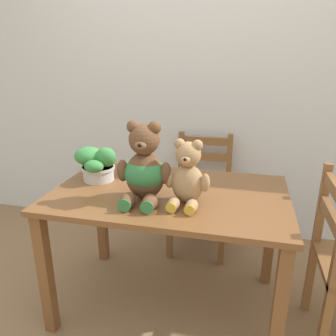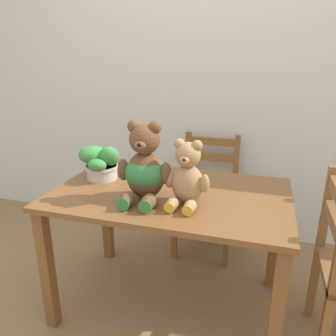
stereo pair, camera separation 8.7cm
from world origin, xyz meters
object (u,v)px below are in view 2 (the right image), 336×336
Objects in this scene: potted_plant at (100,162)px; teddy_bear_left at (145,169)px; teddy_bear_right at (187,177)px; wooden_chair_behind at (207,192)px.

teddy_bear_left is at bearing -28.92° from potted_plant.
teddy_bear_right is 0.61m from potted_plant.
teddy_bear_left reaches higher than wooden_chair_behind.
potted_plant is (-0.58, 0.20, -0.04)m from teddy_bear_right.
teddy_bear_left is at bearing 77.74° from wooden_chair_behind.
wooden_chair_behind is at bearing -84.68° from teddy_bear_right.
teddy_bear_left is 0.22m from teddy_bear_right.
wooden_chair_behind is 3.39× the size of potted_plant.
wooden_chair_behind is 2.69× the size of teddy_bear_right.
teddy_bear_left is at bearing 2.40° from teddy_bear_right.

